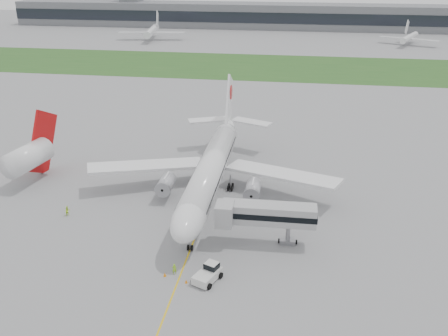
# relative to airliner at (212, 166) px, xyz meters

# --- Properties ---
(ground) EXTENTS (600.00, 600.00, 0.00)m
(ground) POSITION_rel_airliner_xyz_m (0.00, -4.87, -5.66)
(ground) COLOR gray
(ground) RESTS_ON ground
(apron_markings) EXTENTS (70.00, 70.00, 0.04)m
(apron_markings) POSITION_rel_airliner_xyz_m (0.00, -9.87, -5.66)
(apron_markings) COLOR gold
(apron_markings) RESTS_ON ground
(grass_strip) EXTENTS (600.00, 50.00, 0.02)m
(grass_strip) POSITION_rel_airliner_xyz_m (0.00, 115.13, -5.65)
(grass_strip) COLOR #26531F
(grass_strip) RESTS_ON ground
(terminal_building) EXTENTS (320.00, 22.30, 14.00)m
(terminal_building) POSITION_rel_airliner_xyz_m (0.00, 225.00, 1.34)
(terminal_building) COLOR slate
(terminal_building) RESTS_ON ground
(control_tower) EXTENTS (12.00, 12.00, 56.00)m
(control_tower) POSITION_rel_airliner_xyz_m (-90.00, 227.13, -5.66)
(control_tower) COLOR slate
(control_tower) RESTS_ON ground
(airliner) EXTENTS (48.13, 53.95, 17.88)m
(airliner) POSITION_rel_airliner_xyz_m (0.00, 0.00, 0.00)
(airliner) COLOR silver
(airliner) RESTS_ON ground
(pushback_tug) EXTENTS (4.22, 4.99, 2.24)m
(pushback_tug) POSITION_rel_airliner_xyz_m (4.12, -26.75, -4.63)
(pushback_tug) COLOR silver
(pushback_tug) RESTS_ON ground
(jet_bridge) EXTENTS (15.39, 4.63, 7.12)m
(jet_bridge) POSITION_rel_airliner_xyz_m (10.75, -16.38, -0.39)
(jet_bridge) COLOR #9E9DA0
(jet_bridge) RESTS_ON ground
(safety_cone_left) EXTENTS (0.45, 0.45, 0.61)m
(safety_cone_left) POSITION_rel_airliner_xyz_m (-2.11, -26.98, -5.35)
(safety_cone_left) COLOR orange
(safety_cone_left) RESTS_ON ground
(safety_cone_right) EXTENTS (0.39, 0.39, 0.54)m
(safety_cone_right) POSITION_rel_airliner_xyz_m (1.22, -28.05, -5.39)
(safety_cone_right) COLOR orange
(safety_cone_right) RESTS_ON ground
(ground_crew_near) EXTENTS (0.72, 0.59, 1.70)m
(ground_crew_near) POSITION_rel_airliner_xyz_m (-0.88, -26.24, -4.81)
(ground_crew_near) COLOR #88CD22
(ground_crew_near) RESTS_ON ground
(ground_crew_far) EXTENTS (1.04, 1.10, 1.79)m
(ground_crew_far) POSITION_rel_airliner_xyz_m (-23.33, -12.30, -4.76)
(ground_crew_far) COLOR #C1F028
(ground_crew_far) RESTS_ON ground
(neighbor_aircraft) EXTENTS (6.58, 17.36, 14.02)m
(neighbor_aircraft) POSITION_rel_airliner_xyz_m (-36.28, 0.14, -0.11)
(neighbor_aircraft) COLOR #A8090B
(neighbor_aircraft) RESTS_ON ground
(distant_aircraft_left) EXTENTS (37.73, 34.30, 13.01)m
(distant_aircraft_left) POSITION_rel_airliner_xyz_m (-61.59, 171.80, -5.66)
(distant_aircraft_left) COLOR silver
(distant_aircraft_left) RESTS_ON ground
(distant_aircraft_right) EXTENTS (35.39, 33.73, 10.64)m
(distant_aircraft_right) POSITION_rel_airliner_xyz_m (67.13, 175.25, -5.66)
(distant_aircraft_right) COLOR silver
(distant_aircraft_right) RESTS_ON ground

